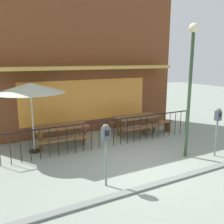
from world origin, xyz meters
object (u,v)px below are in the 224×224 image
picnic_table_left (61,130)px  patio_bench (157,125)px  parking_meter_far (106,139)px  street_lamp (191,73)px  patio_umbrella (30,88)px  picnic_table_right (137,120)px  parking_meter_near (218,119)px

picnic_table_left → patio_bench: (3.96, -0.25, -0.26)m
parking_meter_far → street_lamp: (3.06, 0.49, 1.42)m
patio_umbrella → parking_meter_far: size_ratio=1.48×
picnic_table_left → patio_umbrella: (-0.94, -0.06, 1.51)m
patio_umbrella → street_lamp: bearing=-32.1°
picnic_table_right → patio_bench: size_ratio=1.29×
picnic_table_right → parking_meter_near: parking_meter_near is taller
patio_umbrella → parking_meter_far: patio_umbrella is taller
picnic_table_right → street_lamp: bearing=-87.9°
picnic_table_right → parking_meter_near: (0.93, -3.09, 0.58)m
parking_meter_near → street_lamp: (-0.83, 0.42, 1.43)m
parking_meter_far → patio_umbrella: bearing=109.6°
picnic_table_right → patio_bench: (0.84, -0.25, -0.26)m
picnic_table_left → parking_meter_far: 3.22m
picnic_table_right → picnic_table_left: bearing=-179.9°
parking_meter_far → street_lamp: 3.41m
parking_meter_far → patio_bench: bearing=37.5°
patio_bench → patio_umbrella: bearing=177.8°
parking_meter_near → parking_meter_far: parking_meter_far is taller
picnic_table_left → parking_meter_far: bearing=-87.1°
parking_meter_near → picnic_table_right: bearing=106.8°
parking_meter_near → parking_meter_far: size_ratio=1.00×
picnic_table_right → parking_meter_far: bearing=-133.1°
patio_bench → parking_meter_far: (-3.80, -2.91, 0.84)m
picnic_table_left → patio_bench: 3.98m
picnic_table_right → patio_bench: 0.92m
picnic_table_right → street_lamp: size_ratio=0.45×
picnic_table_left → picnic_table_right: bearing=0.1°
patio_umbrella → patio_bench: bearing=-2.2°
picnic_table_left → parking_meter_far: size_ratio=1.21×
patio_umbrella → picnic_table_left: bearing=3.5°
parking_meter_near → street_lamp: bearing=153.2°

